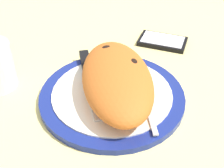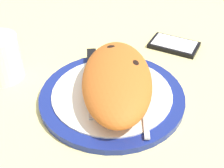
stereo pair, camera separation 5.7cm
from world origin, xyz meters
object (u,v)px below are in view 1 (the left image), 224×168
knife (88,72)px  smartphone (163,41)px  calzone (117,79)px  fork (144,95)px  plate (112,96)px

knife → smartphone: knife is taller
calzone → knife: 8.53cm
fork → knife: size_ratio=0.81×
plate → fork: size_ratio=1.61×
calzone → smartphone: calzone is taller
knife → smartphone: size_ratio=1.63×
knife → smartphone: 22.79cm
plate → calzone: 4.05cm
calzone → fork: calzone is taller
knife → smartphone: bearing=-51.9°
calzone → fork: 5.93cm
calzone → fork: (-1.36, -4.98, -2.92)cm
plate → smartphone: bearing=-33.5°
calzone → knife: (5.98, 5.49, -2.62)cm
plate → smartphone: 24.16cm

